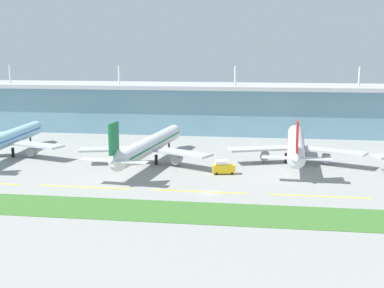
{
  "coord_description": "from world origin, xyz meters",
  "views": [
    {
      "loc": [
        16.57,
        -144.47,
        40.38
      ],
      "look_at": [
        -10.47,
        37.95,
        7.0
      ],
      "focal_mm": 49.66,
      "sensor_mm": 36.0,
      "label": 1
    }
  ],
  "objects_px": {
    "airliner_far_middle": "(296,145)",
    "airliner_nearest": "(6,139)",
    "airliner_near_middle": "(149,146)",
    "fuel_truck": "(223,167)"
  },
  "relations": [
    {
      "from": "airliner_nearest",
      "to": "fuel_truck",
      "type": "xyz_separation_m",
      "value": [
        83.92,
        -17.06,
        -4.19
      ]
    },
    {
      "from": "airliner_far_middle",
      "to": "airliner_nearest",
      "type": "bearing_deg",
      "value": -177.55
    },
    {
      "from": "airliner_nearest",
      "to": "airliner_near_middle",
      "type": "bearing_deg",
      "value": -4.75
    },
    {
      "from": "fuel_truck",
      "to": "airliner_far_middle",
      "type": "bearing_deg",
      "value": 42.19
    },
    {
      "from": "airliner_near_middle",
      "to": "fuel_truck",
      "type": "relative_size",
      "value": 9.49
    },
    {
      "from": "airliner_near_middle",
      "to": "airliner_far_middle",
      "type": "height_order",
      "value": "same"
    },
    {
      "from": "airliner_near_middle",
      "to": "fuel_truck",
      "type": "bearing_deg",
      "value": -24.16
    },
    {
      "from": "airliner_far_middle",
      "to": "fuel_truck",
      "type": "bearing_deg",
      "value": -137.81
    },
    {
      "from": "airliner_nearest",
      "to": "airliner_far_middle",
      "type": "distance_m",
      "value": 107.91
    },
    {
      "from": "airliner_nearest",
      "to": "airliner_far_middle",
      "type": "xyz_separation_m",
      "value": [
        107.81,
        4.61,
        -0.0
      ]
    }
  ]
}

